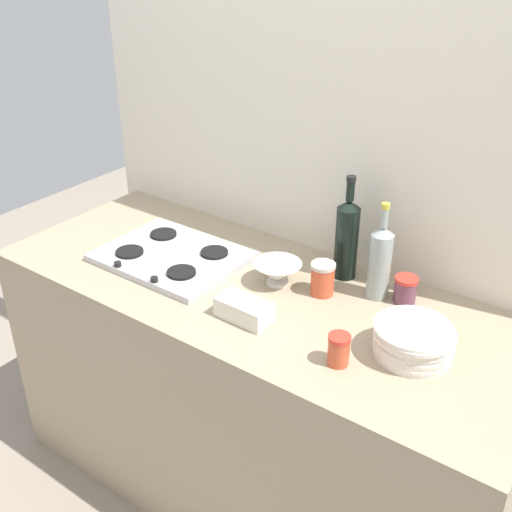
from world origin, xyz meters
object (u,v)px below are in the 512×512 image
(wine_bottle_mid_left, at_px, (347,237))
(condiment_jar_rear, at_px, (405,289))
(butter_dish, at_px, (244,310))
(condiment_jar_spare, at_px, (339,350))
(mixing_bowl, at_px, (277,272))
(stovetop_hob, at_px, (172,256))
(wine_bottle_leftmost, at_px, (380,261))
(plate_stack, at_px, (414,341))
(condiment_jar_front, at_px, (323,279))

(wine_bottle_mid_left, relative_size, condiment_jar_rear, 4.12)
(butter_dish, distance_m, condiment_jar_spare, 0.33)
(mixing_bowl, bearing_deg, wine_bottle_mid_left, 48.69)
(butter_dish, relative_size, condiment_jar_spare, 1.86)
(mixing_bowl, xyz_separation_m, condiment_jar_rear, (0.38, 0.14, 0.00))
(stovetop_hob, xyz_separation_m, wine_bottle_leftmost, (0.68, 0.20, 0.11))
(wine_bottle_leftmost, distance_m, butter_dish, 0.44)
(plate_stack, distance_m, condiment_jar_front, 0.38)
(plate_stack, height_order, condiment_jar_spare, plate_stack)
(stovetop_hob, bearing_deg, condiment_jar_front, 12.19)
(wine_bottle_mid_left, xyz_separation_m, condiment_jar_spare, (0.21, -0.42, -0.10))
(stovetop_hob, distance_m, condiment_jar_rear, 0.80)
(stovetop_hob, xyz_separation_m, mixing_bowl, (0.39, 0.08, 0.03))
(plate_stack, relative_size, condiment_jar_rear, 2.58)
(wine_bottle_mid_left, distance_m, condiment_jar_rear, 0.25)
(mixing_bowl, xyz_separation_m, condiment_jar_spare, (0.36, -0.25, 0.00))
(stovetop_hob, relative_size, wine_bottle_leftmost, 1.51)
(wine_bottle_mid_left, relative_size, condiment_jar_front, 3.29)
(condiment_jar_rear, xyz_separation_m, condiment_jar_spare, (-0.01, -0.39, 0.00))
(stovetop_hob, distance_m, wine_bottle_mid_left, 0.61)
(condiment_jar_spare, bearing_deg, plate_stack, 46.15)
(mixing_bowl, distance_m, butter_dish, 0.23)
(butter_dish, relative_size, condiment_jar_rear, 1.95)
(wine_bottle_leftmost, height_order, condiment_jar_rear, wine_bottle_leftmost)
(plate_stack, height_order, mixing_bowl, plate_stack)
(mixing_bowl, relative_size, condiment_jar_rear, 1.83)
(stovetop_hob, bearing_deg, plate_stack, -0.83)
(stovetop_hob, height_order, mixing_bowl, mixing_bowl)
(stovetop_hob, xyz_separation_m, condiment_jar_spare, (0.75, -0.16, 0.03))
(wine_bottle_mid_left, height_order, condiment_jar_rear, wine_bottle_mid_left)
(stovetop_hob, bearing_deg, wine_bottle_mid_left, 25.33)
(stovetop_hob, relative_size, mixing_bowl, 3.07)
(butter_dish, bearing_deg, condiment_jar_rear, 46.81)
(wine_bottle_leftmost, distance_m, condiment_jar_spare, 0.38)
(stovetop_hob, bearing_deg, butter_dish, -18.64)
(plate_stack, distance_m, butter_dish, 0.49)
(mixing_bowl, bearing_deg, condiment_jar_spare, -34.14)
(butter_dish, xyz_separation_m, condiment_jar_front, (0.11, 0.26, 0.02))
(wine_bottle_leftmost, relative_size, butter_dish, 1.91)
(stovetop_hob, distance_m, condiment_jar_front, 0.55)
(condiment_jar_rear, bearing_deg, mixing_bowl, -159.41)
(condiment_jar_rear, relative_size, condiment_jar_spare, 0.96)
(plate_stack, xyz_separation_m, condiment_jar_spare, (-0.15, -0.15, -0.00))
(condiment_jar_front, height_order, condiment_jar_spare, condiment_jar_front)
(butter_dish, xyz_separation_m, condiment_jar_rear, (0.34, 0.37, 0.01))
(mixing_bowl, xyz_separation_m, condiment_jar_front, (0.15, 0.03, 0.01))
(plate_stack, bearing_deg, wine_bottle_leftmost, 134.86)
(wine_bottle_leftmost, distance_m, condiment_jar_rear, 0.12)
(stovetop_hob, bearing_deg, condiment_jar_spare, -12.35)
(wine_bottle_leftmost, bearing_deg, butter_dish, -127.10)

